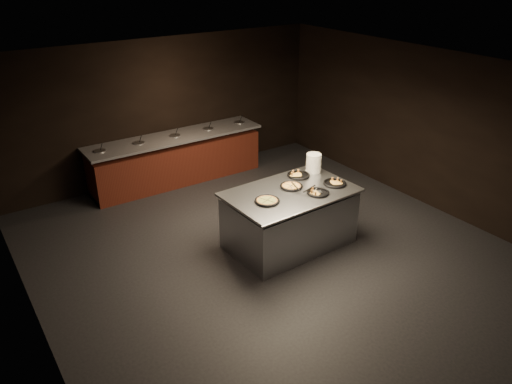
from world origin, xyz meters
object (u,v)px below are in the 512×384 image
at_px(pan_veggie_whole, 267,201).
at_px(pan_cheese_whole, 291,186).
at_px(serving_counter, 289,219).
at_px(plate_stack, 314,163).

bearing_deg(pan_veggie_whole, pan_cheese_whole, 18.24).
bearing_deg(pan_veggie_whole, serving_counter, 11.39).
relative_size(serving_counter, pan_veggie_whole, 5.37).
distance_m(serving_counter, plate_stack, 1.11).
distance_m(plate_stack, pan_cheese_whole, 0.76).
bearing_deg(pan_cheese_whole, pan_veggie_whole, -161.76).
bearing_deg(pan_veggie_whole, plate_stack, 20.51).
distance_m(plate_stack, pan_veggie_whole, 1.41).
xyz_separation_m(serving_counter, pan_veggie_whole, (-0.53, -0.11, 0.53)).
xyz_separation_m(plate_stack, pan_cheese_whole, (-0.69, -0.29, -0.14)).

